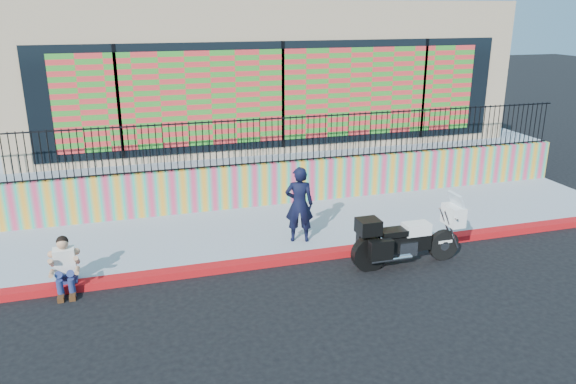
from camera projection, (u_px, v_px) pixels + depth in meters
name	position (u px, v px, depth m)	size (l,w,h in m)	color
ground	(337.00, 256.00, 12.02)	(90.00, 90.00, 0.00)	black
red_curb	(337.00, 253.00, 12.00)	(16.00, 0.30, 0.15)	#A30B17
sidewalk	(312.00, 225.00, 13.50)	(16.00, 3.00, 0.15)	#8A92A5
mural_wall	(292.00, 182.00, 14.76)	(16.00, 0.20, 1.10)	#E73D68
metal_fence	(292.00, 139.00, 14.40)	(15.80, 0.04, 1.20)	black
elevated_platform	(249.00, 142.00, 19.43)	(16.00, 10.00, 1.25)	#8A92A5
storefront_building	(249.00, 66.00, 18.41)	(14.00, 8.06, 4.00)	tan
police_motorcycle	(406.00, 237.00, 11.43)	(2.35, 0.78, 1.46)	black
police_officer	(299.00, 204.00, 12.18)	(0.62, 0.41, 1.69)	black
seated_man	(65.00, 271.00, 10.32)	(0.54, 0.71, 1.06)	navy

